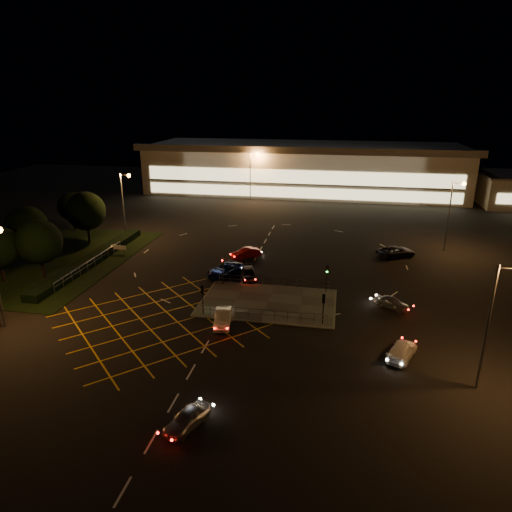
% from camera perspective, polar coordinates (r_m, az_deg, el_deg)
% --- Properties ---
extents(ground, '(180.00, 180.00, 0.00)m').
position_cam_1_polar(ground, '(51.34, -0.35, -4.78)').
color(ground, black).
rests_on(ground, ground).
extents(pedestrian_island, '(14.00, 9.00, 0.12)m').
position_cam_1_polar(pedestrian_island, '(49.20, 1.51, -5.82)').
color(pedestrian_island, '#4C4944').
rests_on(pedestrian_island, ground).
extents(grass_verge, '(18.00, 30.00, 0.08)m').
position_cam_1_polar(grass_verge, '(67.16, -23.43, -0.50)').
color(grass_verge, black).
rests_on(grass_verge, ground).
extents(hedge, '(2.00, 26.00, 1.00)m').
position_cam_1_polar(hedge, '(64.39, -19.78, -0.41)').
color(hedge, black).
rests_on(hedge, ground).
extents(supermarket, '(72.00, 26.50, 10.50)m').
position_cam_1_polar(supermarket, '(109.46, 5.98, 10.95)').
color(supermarket, beige).
rests_on(supermarket, ground).
extents(streetlight_se, '(1.78, 0.56, 10.03)m').
position_cam_1_polar(streetlight_se, '(36.89, 27.91, -6.01)').
color(streetlight_se, slate).
rests_on(streetlight_se, ground).
extents(streetlight_nw, '(1.78, 0.56, 10.03)m').
position_cam_1_polar(streetlight_nw, '(73.25, -16.07, 7.20)').
color(streetlight_nw, slate).
rests_on(streetlight_nw, ground).
extents(streetlight_ne, '(1.78, 0.56, 10.03)m').
position_cam_1_polar(streetlight_ne, '(69.30, 23.43, 5.71)').
color(streetlight_ne, slate).
rests_on(streetlight_ne, ground).
extents(streetlight_far_left, '(1.78, 0.56, 10.03)m').
position_cam_1_polar(streetlight_far_left, '(96.90, -0.48, 10.73)').
color(streetlight_far_left, slate).
rests_on(streetlight_far_left, ground).
extents(streetlight_far_right, '(1.78, 0.56, 10.03)m').
position_cam_1_polar(streetlight_far_right, '(99.42, 23.36, 9.40)').
color(streetlight_far_right, slate).
rests_on(streetlight_far_right, ground).
extents(signal_sw, '(0.28, 0.30, 3.15)m').
position_cam_1_polar(signal_sw, '(45.98, -6.71, -4.66)').
color(signal_sw, black).
rests_on(signal_sw, pedestrian_island).
extents(signal_se, '(0.28, 0.30, 3.15)m').
position_cam_1_polar(signal_se, '(44.12, 8.44, -5.82)').
color(signal_se, black).
rests_on(signal_se, pedestrian_island).
extents(signal_nw, '(0.28, 0.30, 3.15)m').
position_cam_1_polar(signal_nw, '(53.08, -4.18, -1.24)').
color(signal_nw, black).
rests_on(signal_nw, pedestrian_island).
extents(signal_ne, '(0.28, 0.30, 3.15)m').
position_cam_1_polar(signal_ne, '(51.47, 8.86, -2.10)').
color(signal_ne, black).
rests_on(signal_ne, pedestrian_island).
extents(tree_b, '(5.40, 5.40, 7.35)m').
position_cam_1_polar(tree_b, '(68.20, -26.74, 3.37)').
color(tree_b, black).
rests_on(tree_b, ground).
extents(tree_c, '(5.76, 5.76, 7.84)m').
position_cam_1_polar(tree_c, '(72.29, -20.51, 5.27)').
color(tree_c, black).
rests_on(tree_c, ground).
extents(tree_d, '(4.68, 4.68, 6.37)m').
position_cam_1_polar(tree_d, '(80.58, -21.98, 5.75)').
color(tree_d, black).
rests_on(tree_d, ground).
extents(tree_e, '(5.40, 5.40, 7.35)m').
position_cam_1_polar(tree_e, '(60.06, -25.51, 1.62)').
color(tree_e, black).
rests_on(tree_e, ground).
extents(car_near_silver, '(2.81, 4.02, 1.27)m').
position_cam_1_polar(car_near_silver, '(32.58, -8.64, -19.47)').
color(car_near_silver, silver).
rests_on(car_near_silver, ground).
extents(car_queue_white, '(2.19, 4.43, 1.40)m').
position_cam_1_polar(car_queue_white, '(44.62, -4.18, -7.73)').
color(car_queue_white, white).
rests_on(car_queue_white, ground).
extents(car_left_blue, '(4.29, 5.78, 1.46)m').
position_cam_1_polar(car_left_blue, '(56.51, -3.91, -1.72)').
color(car_left_blue, '#0D1B4F').
rests_on(car_left_blue, ground).
extents(car_far_dkgrey, '(2.91, 4.60, 1.24)m').
position_cam_1_polar(car_far_dkgrey, '(55.38, -0.93, -2.24)').
color(car_far_dkgrey, black).
rests_on(car_far_dkgrey, ground).
extents(car_right_silver, '(3.90, 3.17, 1.25)m').
position_cam_1_polar(car_right_silver, '(49.88, 16.61, -5.60)').
color(car_right_silver, '#AAACB1').
rests_on(car_right_silver, ground).
extents(car_circ_red, '(4.06, 3.76, 1.35)m').
position_cam_1_polar(car_circ_red, '(62.54, -1.26, 0.37)').
color(car_circ_red, maroon).
rests_on(car_circ_red, ground).
extents(car_east_grey, '(5.93, 4.76, 1.50)m').
position_cam_1_polar(car_east_grey, '(65.75, 17.12, 0.51)').
color(car_east_grey, black).
rests_on(car_east_grey, ground).
extents(car_approach_white, '(3.31, 4.72, 1.27)m').
position_cam_1_polar(car_approach_white, '(41.25, 17.77, -11.20)').
color(car_approach_white, silver).
rests_on(car_approach_white, ground).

